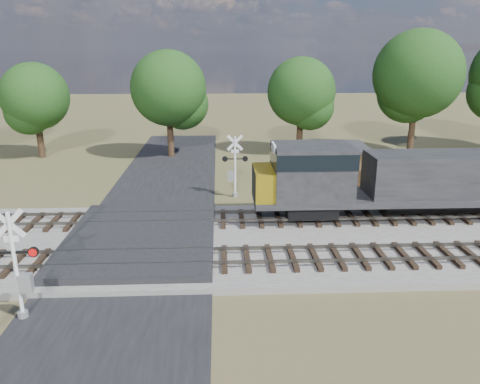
{
  "coord_description": "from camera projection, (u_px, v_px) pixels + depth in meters",
  "views": [
    {
      "loc": [
        3.83,
        -20.65,
        9.19
      ],
      "look_at": [
        4.87,
        2.0,
        2.2
      ],
      "focal_mm": 35.0,
      "sensor_mm": 36.0,
      "label": 1
    }
  ],
  "objects": [
    {
      "name": "ground",
      "position": [
        140.0,
        250.0,
        22.26
      ],
      "size": [
        160.0,
        160.0,
        0.0
      ],
      "primitive_type": "plane",
      "color": "#4F522B",
      "rests_on": "ground"
    },
    {
      "name": "ballast_bed",
      "position": [
        345.0,
        239.0,
        23.13
      ],
      "size": [
        140.0,
        10.0,
        0.3
      ],
      "primitive_type": "cube",
      "color": "gray",
      "rests_on": "ground"
    },
    {
      "name": "road",
      "position": [
        140.0,
        249.0,
        22.24
      ],
      "size": [
        7.0,
        60.0,
        0.08
      ],
      "primitive_type": "cube",
      "color": "black",
      "rests_on": "ground"
    },
    {
      "name": "crossing_panel",
      "position": [
        141.0,
        240.0,
        22.64
      ],
      "size": [
        7.0,
        9.0,
        0.62
      ],
      "primitive_type": "cube",
      "color": "#262628",
      "rests_on": "ground"
    },
    {
      "name": "track_near",
      "position": [
        204.0,
        259.0,
        20.36
      ],
      "size": [
        140.0,
        2.6,
        0.33
      ],
      "color": "black",
      "rests_on": "ballast_bed"
    },
    {
      "name": "track_far",
      "position": [
        207.0,
        219.0,
        25.13
      ],
      "size": [
        140.0,
        2.6,
        0.33
      ],
      "color": "black",
      "rests_on": "ballast_bed"
    },
    {
      "name": "crossing_signal_near",
      "position": [
        19.0,
        275.0,
        16.09
      ],
      "size": [
        1.67,
        0.36,
        4.14
      ],
      "rotation": [
        0.0,
        0.0,
        0.04
      ],
      "color": "silver",
      "rests_on": "ground"
    },
    {
      "name": "crossing_signal_far",
      "position": [
        234.0,
        171.0,
        29.72
      ],
      "size": [
        1.64,
        0.35,
        4.06
      ],
      "rotation": [
        0.0,
        0.0,
        3.13
      ],
      "color": "silver",
      "rests_on": "ground"
    },
    {
      "name": "equipment_shed",
      "position": [
        335.0,
        165.0,
        32.37
      ],
      "size": [
        4.39,
        4.39,
        2.84
      ],
      "rotation": [
        0.0,
        0.0,
        -0.06
      ],
      "color": "#472D1E",
      "rests_on": "ground"
    },
    {
      "name": "treeline",
      "position": [
        244.0,
        81.0,
        39.6
      ],
      "size": [
        82.98,
        10.38,
        11.18
      ],
      "color": "black",
      "rests_on": "ground"
    }
  ]
}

